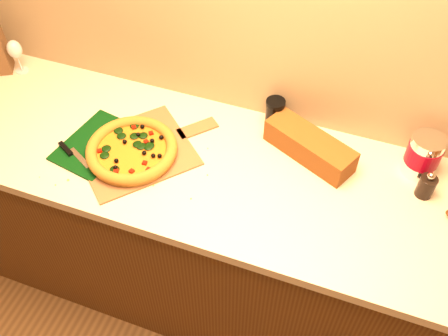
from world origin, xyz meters
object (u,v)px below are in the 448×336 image
dark_jar (275,113)px  pizza (132,150)px  pizza_peel (139,150)px  wine_glass (15,50)px  pepper_grinder (426,186)px  cutting_board (96,144)px  coffee_canister (423,155)px

dark_jar → pizza: bearing=-142.4°
pizza_peel → wine_glass: wine_glass is taller
pizza_peel → pepper_grinder: bearing=50.2°
cutting_board → pepper_grinder: 1.18m
pizza_peel → pizza: size_ratio=1.60×
pizza_peel → cutting_board: bearing=-127.5°
pepper_grinder → pizza_peel: bearing=-171.6°
wine_glass → dark_jar: size_ratio=1.28×
cutting_board → coffee_canister: 1.17m
pepper_grinder → coffee_canister: bearing=106.7°
coffee_canister → pepper_grinder: bearing=-73.3°
cutting_board → coffee_canister: size_ratio=2.11×
pizza_peel → coffee_canister: coffee_canister is taller
pepper_grinder → dark_jar: dark_jar is taller
pizza → dark_jar: dark_jar is taller
cutting_board → wine_glass: size_ratio=2.23×
cutting_board → wine_glass: bearing=162.0°
pepper_grinder → wine_glass: wine_glass is taller
coffee_canister → dark_jar: (-0.55, 0.05, -0.02)m
wine_glass → cutting_board: bearing=-28.4°
wine_glass → dark_jar: wine_glass is taller
pizza_peel → coffee_canister: size_ratio=3.31×
pizza → dark_jar: bearing=37.6°
cutting_board → coffee_canister: coffee_canister is taller
coffee_canister → wine_glass: 1.66m
coffee_canister → dark_jar: 0.55m
pizza → coffee_canister: size_ratio=2.06×
pepper_grinder → dark_jar: 0.60m
pepper_grinder → cutting_board: bearing=-171.3°
pizza_peel → pepper_grinder: size_ratio=4.86×
pepper_grinder → wine_glass: (-1.69, 0.10, 0.06)m
coffee_canister → cutting_board: bearing=-166.0°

